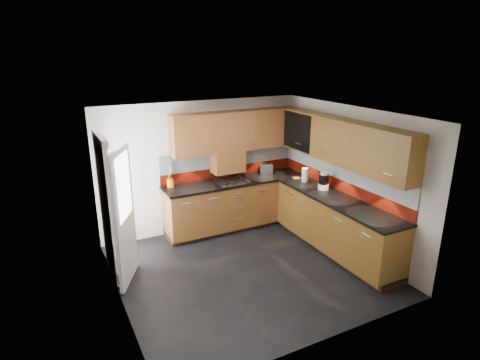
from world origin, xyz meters
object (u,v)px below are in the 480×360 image
toaster (266,169)px  gas_hob (232,181)px  utensil_pot (170,182)px  food_processor (324,182)px

toaster → gas_hob: bearing=-169.1°
gas_hob → utensil_pot: 1.12m
utensil_pot → toaster: bearing=-1.6°
gas_hob → toaster: size_ratio=1.97×
utensil_pot → food_processor: utensil_pot is taller
utensil_pot → food_processor: size_ratio=1.40×
utensil_pot → toaster: size_ratio=1.51×
utensil_pot → food_processor: 2.67m
toaster → food_processor: bearing=-72.7°
gas_hob → toaster: bearing=10.9°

